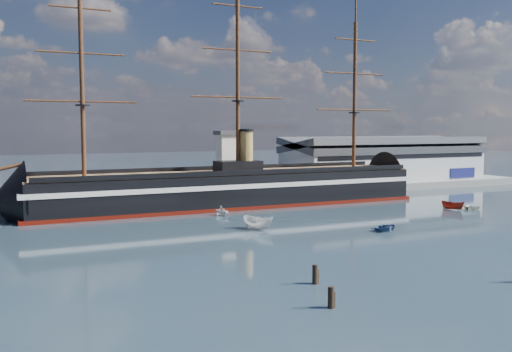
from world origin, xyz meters
name	(u,v)px	position (x,y,z in m)	size (l,w,h in m)	color
ground	(278,218)	(0.00, 40.00, 0.00)	(600.00, 600.00, 0.00)	#1D2F3B
quay	(247,196)	(10.00, 76.00, 0.00)	(180.00, 18.00, 2.00)	slate
warehouse	(384,160)	(58.00, 80.00, 7.98)	(63.00, 21.00, 11.60)	#B7BABC
quay_tower	(226,160)	(3.00, 73.00, 9.75)	(5.00, 5.00, 15.00)	silver
warship	(223,189)	(-3.39, 60.00, 4.04)	(112.95, 17.09, 53.94)	black
motorboat_a	(258,229)	(-9.09, 30.48, 0.00)	(7.47, 2.74, 2.99)	silver
motorboat_b	(386,230)	(10.56, 19.97, 0.00)	(3.42, 1.37, 1.60)	navy
motorboat_d	(222,216)	(-8.76, 47.92, 0.00)	(6.11, 2.65, 2.24)	silver
motorboat_e	(469,209)	(43.21, 32.34, 0.00)	(3.10, 1.24, 1.44)	silver
motorboat_f	(453,210)	(39.30, 33.16, 0.00)	(6.09, 2.23, 2.44)	maroon
piling_near_left	(315,284)	(-18.73, -3.64, 0.00)	(0.64, 0.64, 2.95)	black
piling_extra	(331,308)	(-21.95, -11.77, 0.00)	(0.64, 0.64, 2.88)	black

